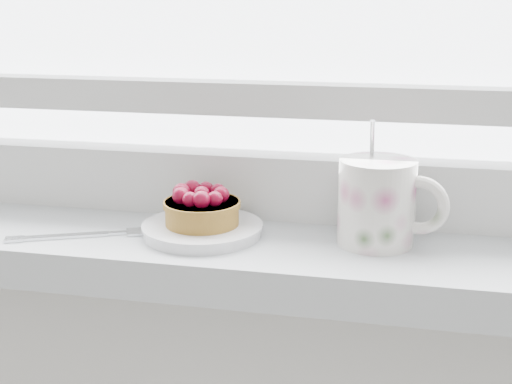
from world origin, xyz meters
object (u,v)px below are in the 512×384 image
(saucer, at_px, (202,230))
(raspberry_tart, at_px, (201,207))
(floral_mug, at_px, (380,201))
(fork, at_px, (94,234))

(saucer, height_order, raspberry_tart, raspberry_tart)
(saucer, xyz_separation_m, raspberry_tart, (-0.00, 0.00, 0.02))
(raspberry_tart, height_order, floral_mug, floral_mug)
(saucer, bearing_deg, fork, -166.29)
(floral_mug, distance_m, fork, 0.29)
(saucer, relative_size, raspberry_tart, 1.58)
(saucer, bearing_deg, floral_mug, 4.19)
(saucer, relative_size, fork, 0.74)
(raspberry_tart, distance_m, floral_mug, 0.18)
(floral_mug, bearing_deg, raspberry_tart, -175.84)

